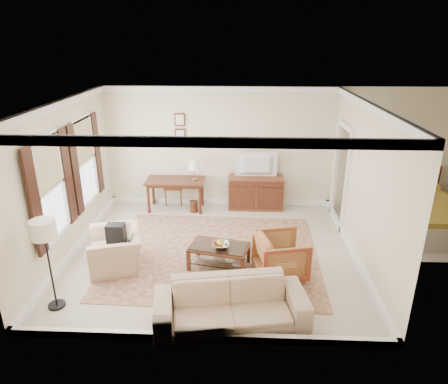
# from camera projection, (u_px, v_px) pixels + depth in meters

# --- Properties ---
(room_shell) EXTENTS (5.51, 5.01, 2.91)m
(room_shell) POSITION_uv_depth(u_px,v_px,m) (212.00, 127.00, 6.94)
(room_shell) COLOR beige
(room_shell) RESTS_ON ground
(annex_bedroom) EXTENTS (3.00, 2.70, 2.90)m
(annex_bedroom) POSITION_uv_depth(u_px,v_px,m) (424.00, 216.00, 8.60)
(annex_bedroom) COLOR beige
(annex_bedroom) RESTS_ON ground
(window_front) EXTENTS (0.12, 1.56, 1.80)m
(window_front) POSITION_uv_depth(u_px,v_px,m) (50.00, 189.00, 6.74)
(window_front) COLOR #CCB284
(window_front) RESTS_ON room_shell
(window_rear) EXTENTS (0.12, 1.56, 1.80)m
(window_rear) POSITION_uv_depth(u_px,v_px,m) (85.00, 161.00, 8.23)
(window_rear) COLOR #CCB284
(window_rear) RESTS_ON room_shell
(doorway) EXTENTS (0.10, 1.12, 2.25)m
(doorway) POSITION_uv_depth(u_px,v_px,m) (341.00, 177.00, 8.74)
(doorway) COLOR white
(doorway) RESTS_ON room_shell
(rug) EXTENTS (4.05, 3.50, 0.01)m
(rug) POSITION_uv_depth(u_px,v_px,m) (214.00, 254.00, 7.76)
(rug) COLOR #571D1F
(rug) RESTS_ON room_shell
(writing_desk) EXTENTS (1.39, 0.69, 0.76)m
(writing_desk) POSITION_uv_depth(u_px,v_px,m) (175.00, 184.00, 9.56)
(writing_desk) COLOR #522617
(writing_desk) RESTS_ON room_shell
(desk_chair) EXTENTS (0.53, 0.53, 1.05)m
(desk_chair) POSITION_uv_depth(u_px,v_px,m) (174.00, 184.00, 9.94)
(desk_chair) COLOR brown
(desk_chair) RESTS_ON room_shell
(desk_lamp) EXTENTS (0.32, 0.32, 0.50)m
(desk_lamp) POSITION_uv_depth(u_px,v_px,m) (194.00, 170.00, 9.41)
(desk_lamp) COLOR silver
(desk_lamp) RESTS_ON writing_desk
(framed_prints) EXTENTS (0.25, 0.04, 0.68)m
(framed_prints) POSITION_uv_depth(u_px,v_px,m) (180.00, 127.00, 9.48)
(framed_prints) COLOR #522617
(framed_prints) RESTS_ON room_shell
(sideboard) EXTENTS (1.32, 0.51, 0.81)m
(sideboard) POSITION_uv_depth(u_px,v_px,m) (256.00, 192.00, 9.72)
(sideboard) COLOR brown
(sideboard) RESTS_ON room_shell
(tv) EXTENTS (0.96, 0.55, 0.13)m
(tv) POSITION_uv_depth(u_px,v_px,m) (257.00, 158.00, 9.38)
(tv) COLOR black
(tv) RESTS_ON sideboard
(coffee_table) EXTENTS (1.15, 0.83, 0.44)m
(coffee_table) POSITION_uv_depth(u_px,v_px,m) (219.00, 250.00, 7.22)
(coffee_table) COLOR #522617
(coffee_table) RESTS_ON room_shell
(fruit_bowl) EXTENTS (0.42, 0.42, 0.10)m
(fruit_bowl) POSITION_uv_depth(u_px,v_px,m) (221.00, 244.00, 7.10)
(fruit_bowl) COLOR silver
(fruit_bowl) RESTS_ON coffee_table
(book_a) EXTENTS (0.28, 0.04, 0.38)m
(book_a) POSITION_uv_depth(u_px,v_px,m) (214.00, 255.00, 7.39)
(book_a) COLOR brown
(book_a) RESTS_ON coffee_table
(book_b) EXTENTS (0.28, 0.08, 0.38)m
(book_b) POSITION_uv_depth(u_px,v_px,m) (234.00, 261.00, 7.20)
(book_b) COLOR brown
(book_b) RESTS_ON coffee_table
(striped_armchair) EXTENTS (0.94, 0.98, 0.85)m
(striped_armchair) POSITION_uv_depth(u_px,v_px,m) (281.00, 254.00, 6.92)
(striped_armchair) COLOR maroon
(striped_armchair) RESTS_ON room_shell
(club_armchair) EXTENTS (0.95, 1.19, 0.91)m
(club_armchair) POSITION_uv_depth(u_px,v_px,m) (115.00, 244.00, 7.20)
(club_armchair) COLOR tan
(club_armchair) RESTS_ON room_shell
(backpack) EXTENTS (0.36, 0.39, 0.40)m
(backpack) POSITION_uv_depth(u_px,v_px,m) (116.00, 232.00, 7.09)
(backpack) COLOR black
(backpack) RESTS_ON club_armchair
(sofa) EXTENTS (2.29, 1.01, 0.87)m
(sofa) POSITION_uv_depth(u_px,v_px,m) (231.00, 298.00, 5.75)
(sofa) COLOR tan
(sofa) RESTS_ON room_shell
(floor_lamp) EXTENTS (0.37, 0.37, 1.48)m
(floor_lamp) POSITION_uv_depth(u_px,v_px,m) (44.00, 236.00, 5.81)
(floor_lamp) COLOR black
(floor_lamp) RESTS_ON room_shell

